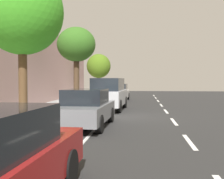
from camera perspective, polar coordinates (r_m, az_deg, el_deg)
name	(u,v)px	position (r m, az deg, el deg)	size (l,w,h in m)	color
ground	(119,116)	(15.17, 1.45, -5.23)	(64.81, 64.81, 0.00)	#282828
sidewalk	(44,113)	(15.99, -13.31, -4.61)	(3.83, 40.51, 0.17)	#9A9F9E
curb_edge	(80,114)	(15.45, -6.29, -4.79)	(0.16, 40.51, 0.17)	gray
lane_stripe_centre	(169,116)	(15.44, 11.31, -5.13)	(0.14, 40.00, 0.01)	white
lane_stripe_bike_edge	(108,116)	(15.22, -0.85, -5.19)	(0.12, 40.51, 0.01)	white
building_facade	(5,62)	(16.75, -20.43, 5.16)	(0.50, 40.51, 5.74)	#BA918F
parked_sedan_white_nearest	(118,92)	(25.91, 1.19, -0.55)	(1.93, 4.45, 1.52)	white
parked_suv_silver_second	(108,94)	(17.97, -0.73, -0.82)	(2.15, 4.79, 1.99)	#B7BABF
parked_sedan_grey_mid	(86,108)	(11.68, -5.21, -3.71)	(1.97, 4.46, 1.52)	slate
bicycle_at_curb	(105,100)	(21.95, -1.41, -2.00)	(1.38, 1.14, 0.76)	black
cyclist_with_backpack	(103,90)	(22.40, -1.82, -0.11)	(0.52, 0.55, 1.77)	#C6B284
street_tree_near_cyclist	(99,66)	(30.14, -2.67, 4.61)	(2.50, 2.50, 4.40)	brown
street_tree_mid_block	(76,45)	(20.08, -7.09, 8.66)	(2.64, 2.64, 5.33)	#4A3623
street_tree_far_end	(22,13)	(11.63, -17.38, 14.31)	(3.09, 3.09, 5.87)	brown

